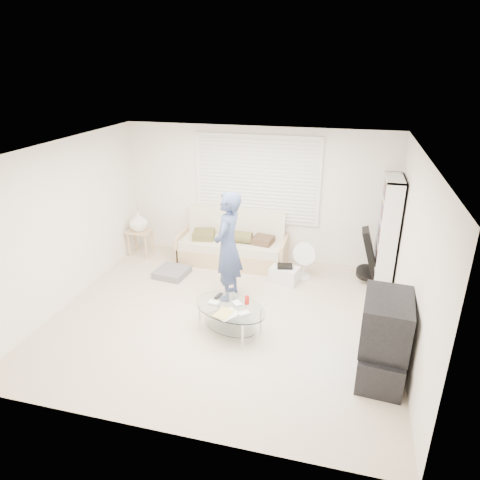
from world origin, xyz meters
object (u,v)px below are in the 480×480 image
(bookshelf, at_px, (387,233))
(tv_unit, at_px, (384,338))
(futon_sofa, at_px, (233,246))
(coffee_table, at_px, (230,312))

(bookshelf, xyz_separation_m, tv_unit, (-0.13, -2.41, -0.43))
(futon_sofa, xyz_separation_m, bookshelf, (2.69, -0.21, 0.61))
(futon_sofa, bearing_deg, coffee_table, -75.67)
(futon_sofa, relative_size, bookshelf, 1.07)
(futon_sofa, distance_m, coffee_table, 2.30)
(bookshelf, bearing_deg, tv_unit, -92.97)
(tv_unit, distance_m, coffee_table, 2.04)
(coffee_table, bearing_deg, bookshelf, 43.58)
(bookshelf, height_order, tv_unit, bookshelf)
(bookshelf, distance_m, coffee_table, 2.99)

